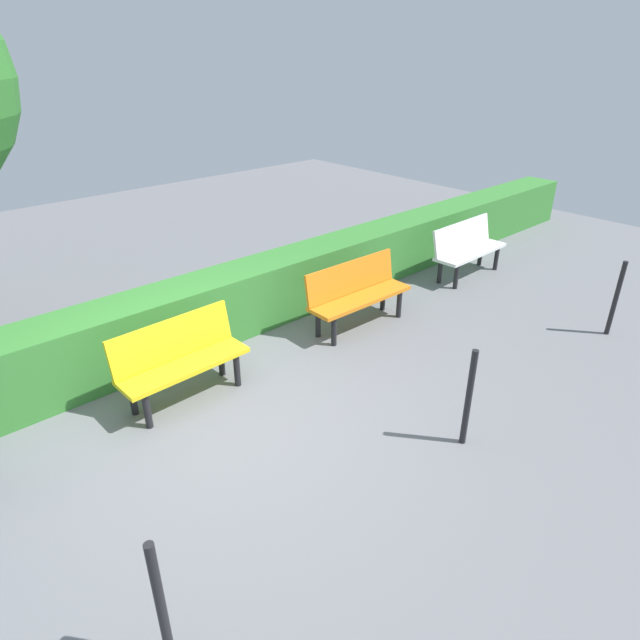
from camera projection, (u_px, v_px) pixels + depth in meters
name	position (u px, v px, depth m)	size (l,w,h in m)	color
ground_plane	(228.00, 429.00, 5.29)	(19.92, 19.92, 0.00)	slate
bench_white	(467.00, 247.00, 8.63)	(1.46, 0.49, 0.86)	white
bench_orange	(357.00, 292.00, 7.05)	(1.51, 0.48, 0.86)	orange
bench_yellow	(180.00, 357.00, 5.57)	(1.38, 0.50, 0.86)	yellow
hedge_row	(228.00, 303.00, 6.89)	(15.92, 0.65, 0.82)	#387F33
railing_post_near	(616.00, 299.00, 6.81)	(0.06, 0.06, 1.00)	black
railing_post_mid	(469.00, 398.00, 4.89)	(0.06, 0.06, 1.00)	black
railing_post_far	(161.00, 606.00, 3.08)	(0.06, 0.06, 1.00)	black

